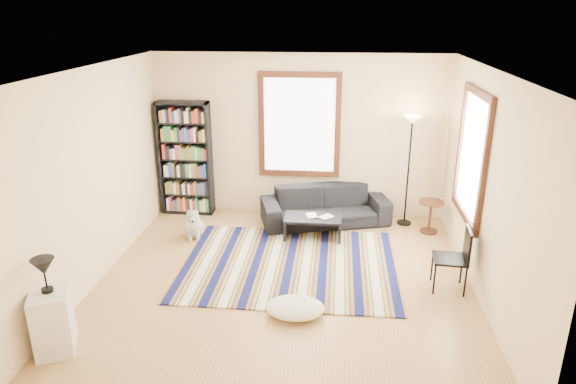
# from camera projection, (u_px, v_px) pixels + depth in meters

# --- Properties ---
(floor) EXTENTS (5.00, 5.00, 0.10)m
(floor) POSITION_uv_depth(u_px,v_px,m) (284.00, 284.00, 6.96)
(floor) COLOR tan
(floor) RESTS_ON ground
(ceiling) EXTENTS (5.00, 5.00, 0.10)m
(ceiling) POSITION_uv_depth(u_px,v_px,m) (284.00, 65.00, 5.98)
(ceiling) COLOR white
(ceiling) RESTS_ON floor
(wall_back) EXTENTS (5.00, 0.10, 2.80)m
(wall_back) POSITION_uv_depth(u_px,v_px,m) (300.00, 136.00, 8.86)
(wall_back) COLOR beige
(wall_back) RESTS_ON floor
(wall_front) EXTENTS (5.00, 0.10, 2.80)m
(wall_front) POSITION_uv_depth(u_px,v_px,m) (250.00, 285.00, 4.08)
(wall_front) COLOR beige
(wall_front) RESTS_ON floor
(wall_left) EXTENTS (0.10, 5.00, 2.80)m
(wall_left) POSITION_uv_depth(u_px,v_px,m) (91.00, 177.00, 6.71)
(wall_left) COLOR beige
(wall_left) RESTS_ON floor
(wall_right) EXTENTS (0.10, 5.00, 2.80)m
(wall_right) POSITION_uv_depth(u_px,v_px,m) (492.00, 190.00, 6.23)
(wall_right) COLOR beige
(wall_right) RESTS_ON floor
(window_back) EXTENTS (1.20, 0.06, 1.60)m
(window_back) POSITION_uv_depth(u_px,v_px,m) (299.00, 125.00, 8.72)
(window_back) COLOR white
(window_back) RESTS_ON wall_back
(window_right) EXTENTS (0.06, 1.20, 1.60)m
(window_right) POSITION_uv_depth(u_px,v_px,m) (472.00, 156.00, 6.92)
(window_right) COLOR white
(window_right) RESTS_ON wall_right
(rug) EXTENTS (3.06, 2.45, 0.02)m
(rug) POSITION_uv_depth(u_px,v_px,m) (289.00, 264.00, 7.37)
(rug) COLOR #0C103E
(rug) RESTS_ON floor
(sofa) EXTENTS (1.39, 2.27, 0.62)m
(sofa) POSITION_uv_depth(u_px,v_px,m) (325.00, 206.00, 8.71)
(sofa) COLOR black
(sofa) RESTS_ON floor
(bookshelf) EXTENTS (0.90, 0.30, 2.00)m
(bookshelf) POSITION_uv_depth(u_px,v_px,m) (186.00, 159.00, 8.96)
(bookshelf) COLOR black
(bookshelf) RESTS_ON floor
(coffee_table) EXTENTS (0.91, 0.52, 0.36)m
(coffee_table) POSITION_uv_depth(u_px,v_px,m) (313.00, 227.00, 8.19)
(coffee_table) COLOR black
(coffee_table) RESTS_ON floor
(book_a) EXTENTS (0.25, 0.21, 0.02)m
(book_a) POSITION_uv_depth(u_px,v_px,m) (307.00, 216.00, 8.14)
(book_a) COLOR beige
(book_a) RESTS_ON coffee_table
(book_b) EXTENTS (0.27, 0.27, 0.02)m
(book_b) POSITION_uv_depth(u_px,v_px,m) (323.00, 215.00, 8.16)
(book_b) COLOR beige
(book_b) RESTS_ON coffee_table
(floor_cushion) EXTENTS (0.82, 0.68, 0.18)m
(floor_cushion) POSITION_uv_depth(u_px,v_px,m) (295.00, 308.00, 6.16)
(floor_cushion) COLOR silver
(floor_cushion) RESTS_ON floor
(floor_lamp) EXTENTS (0.34, 0.34, 1.86)m
(floor_lamp) POSITION_uv_depth(u_px,v_px,m) (408.00, 172.00, 8.47)
(floor_lamp) COLOR black
(floor_lamp) RESTS_ON floor
(side_table) EXTENTS (0.40, 0.40, 0.54)m
(side_table) POSITION_uv_depth(u_px,v_px,m) (430.00, 217.00, 8.37)
(side_table) COLOR #401D10
(side_table) RESTS_ON floor
(folding_chair) EXTENTS (0.45, 0.43, 0.86)m
(folding_chair) POSITION_uv_depth(u_px,v_px,m) (450.00, 259.00, 6.61)
(folding_chair) COLOR black
(folding_chair) RESTS_ON floor
(white_cabinet) EXTENTS (0.55, 0.61, 0.70)m
(white_cabinet) POSITION_uv_depth(u_px,v_px,m) (53.00, 320.00, 5.45)
(white_cabinet) COLOR silver
(white_cabinet) RESTS_ON floor
(table_lamp) EXTENTS (0.29, 0.29, 0.38)m
(table_lamp) POSITION_uv_depth(u_px,v_px,m) (45.00, 275.00, 5.27)
(table_lamp) COLOR black
(table_lamp) RESTS_ON white_cabinet
(dog) EXTENTS (0.50, 0.60, 0.52)m
(dog) POSITION_uv_depth(u_px,v_px,m) (193.00, 222.00, 8.19)
(dog) COLOR #B6B6B6
(dog) RESTS_ON floor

